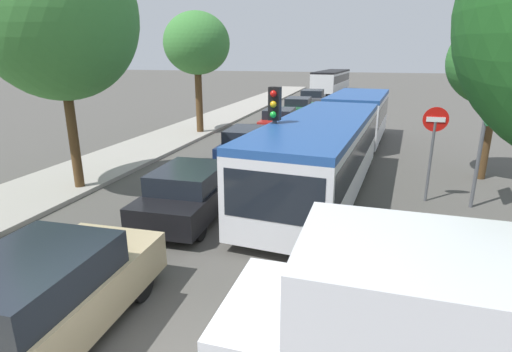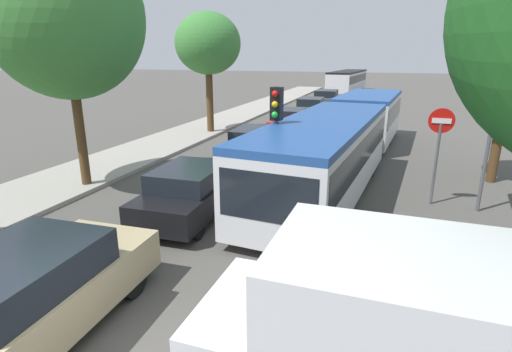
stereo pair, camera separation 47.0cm
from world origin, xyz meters
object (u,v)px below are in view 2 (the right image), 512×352
Objects in this scene: queued_car_green at (311,108)px; queued_car_graphite at (326,99)px; queued_car_red at (290,121)px; traffic_light at (276,120)px; queued_car_black at (191,191)px; articulated_bus at (347,133)px; tree_left_far at (208,45)px; city_bus_rear at (348,80)px; queued_car_tan at (30,295)px; white_van at (437,347)px; tree_left_mid at (65,17)px; queued_car_blue at (255,144)px; direction_sign_post at (493,121)px; no_entry_sign at (439,142)px.

queued_car_graphite reaches higher than queued_car_green.
traffic_light reaches higher than queued_car_red.
articulated_bus is at bearing -30.85° from queued_car_black.
tree_left_far is at bearing -143.06° from traffic_light.
queued_car_black is (0.19, -39.23, -0.69)m from city_bus_rear.
queued_car_tan is 0.69× the size of tree_left_far.
queued_car_graphite is at bearing -175.05° from city_bus_rear.
white_van reaches higher than queued_car_green.
tree_left_mid is (-4.06, -11.45, 4.61)m from queued_car_red.
queued_car_red is 5.96m from tree_left_far.
tree_left_mid is (-4.44, 1.05, 4.59)m from queued_car_black.
tree_left_mid is at bearing 74.75° from queued_car_black.
articulated_bus is 7.08m from queued_car_black.
articulated_bus is 1.43× the size of city_bus_rear.
city_bus_rear is 33.10m from queued_car_blue.
articulated_bus is 9.81m from tree_left_far.
queued_car_tan is at bearing 1.97° from white_van.
queued_car_black is at bearing -13.36° from tree_left_mid.
queued_car_green is 1.20× the size of traffic_light.
traffic_light is 6.96m from tree_left_mid.
direction_sign_post is at bearing 56.19° from articulated_bus.
traffic_light is (2.30, -11.00, 1.81)m from queued_car_red.
tree_left_mid reaches higher than white_van.
no_entry_sign is at bearing -35.99° from tree_left_far.
direction_sign_post is (7.67, -36.34, 1.17)m from city_bus_rear.
white_van is 1.48× the size of traffic_light.
queued_car_green is at bearing 176.28° from queued_car_graphite.
queued_car_blue is 1.18× the size of traffic_light.
direction_sign_post is (1.21, -0.20, 0.69)m from no_entry_sign.
tree_left_far is at bearing 176.19° from city_bus_rear.
city_bus_rear is 21.00m from queued_car_green.
traffic_light is (2.19, -4.62, 1.80)m from queued_car_blue.
no_entry_sign reaches higher than articulated_bus.
queued_car_green is at bearing -1.51° from queued_car_blue.
queued_car_green is 9.32m from tree_left_far.
articulated_bus is 11.89m from queued_car_tan.
queued_car_tan is 1.09× the size of queued_car_black.
no_entry_sign reaches higher than queued_car_red.
tree_left_far is (-10.13, 16.00, 3.44)m from white_van.
queued_car_tan is at bearing 179.33° from queued_car_red.
tree_left_far is at bearing -56.99° from white_van.
queued_car_black is 18.25m from queued_car_green.
queued_car_red is (-0.38, 12.51, -0.02)m from queued_car_black.
queued_car_red is 0.62× the size of tree_left_far.
city_bus_rear is 36.72m from no_entry_sign.
articulated_bus is 3.69× the size of queued_car_tan.
tree_left_mid is at bearing -30.73° from white_van.
direction_sign_post is at bearing -70.80° from queued_car_black.
queued_car_graphite is 0.56× the size of tree_left_mid.
queued_car_red is 12.57m from direction_sign_post.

